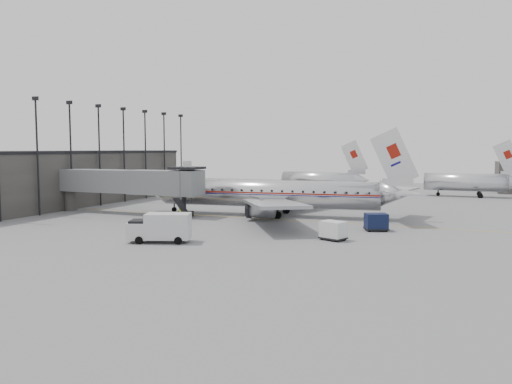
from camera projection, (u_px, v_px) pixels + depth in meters
ground at (240, 225)px, 56.24m from camera, size 160.00×160.00×0.00m
terminal at (66, 178)px, 77.78m from camera, size 12.00×46.00×8.00m
apron_line at (282, 220)px, 60.67m from camera, size 60.00×0.15×0.01m
jet_bridge at (135, 183)px, 65.46m from camera, size 21.00×6.20×7.10m
floodlight_masts at (112, 150)px, 77.76m from camera, size 0.90×42.25×15.25m
distant_aircraft_near at (320, 179)px, 95.48m from camera, size 16.39×3.20×10.26m
distant_aircraft_mid at (466, 182)px, 89.50m from camera, size 16.39×3.20×10.26m
airliner at (273, 194)px, 64.11m from camera, size 35.57×32.82×11.26m
service_van at (160, 227)px, 46.04m from camera, size 6.12×4.00×2.69m
baggage_cart_navy at (376, 222)px, 52.49m from camera, size 2.86×2.60×1.83m
baggage_cart_white at (333, 230)px, 47.16m from camera, size 2.78×2.48×1.80m
ramp_worker at (181, 210)px, 62.42m from camera, size 0.81×0.79×1.88m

